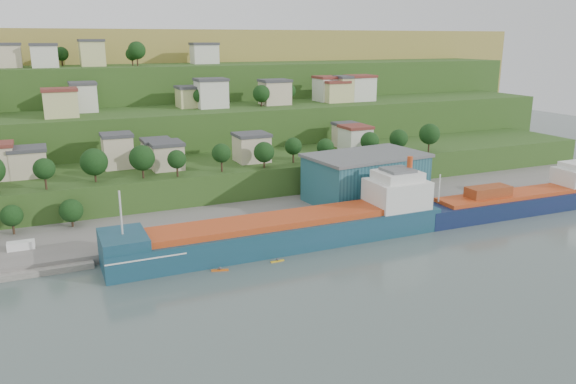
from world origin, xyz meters
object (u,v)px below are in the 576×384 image
warehouse (366,177)px  cargo_ship_far (522,202)px  cargo_ship_near (293,231)px  kayak_orange (220,270)px  caravan (21,247)px

warehouse → cargo_ship_far: bearing=-34.8°
cargo_ship_near → kayak_orange: (-19.37, -7.62, -2.90)m
warehouse → kayak_orange: (-48.96, -25.86, -8.18)m
cargo_ship_near → warehouse: bearing=31.5°
cargo_ship_near → cargo_ship_far: 65.98m
cargo_ship_near → kayak_orange: 21.02m
kayak_orange → caravan: bearing=163.1°
cargo_ship_near → kayak_orange: cargo_ship_near is taller
kayak_orange → cargo_ship_near: bearing=37.3°
cargo_ship_near → kayak_orange: size_ratio=22.41×
caravan → kayak_orange: 42.68m
caravan → kayak_orange: (35.86, -23.05, -2.20)m
caravan → kayak_orange: size_ratio=1.56×
warehouse → caravan: size_ratio=6.15×
cargo_ship_far → warehouse: warehouse is taller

